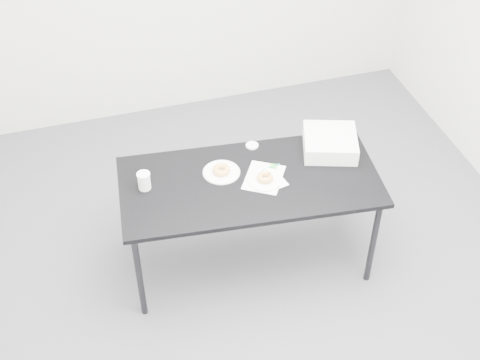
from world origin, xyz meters
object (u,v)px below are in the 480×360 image
object	(u,v)px
donut_near	(265,177)
plate_far	(221,172)
scorecard	(264,177)
pen	(271,167)
coffee_cup	(144,181)
table	(250,187)
bakery_box	(330,143)
plate_near	(265,180)
donut_far	(221,170)

from	to	relation	value
donut_near	plate_far	world-z (taller)	donut_near
scorecard	donut_near	xyz separation A→B (m)	(-0.00, -0.03, 0.02)
pen	coffee_cup	distance (m)	0.78
scorecard	donut_near	size ratio (longest dim) A/B	2.72
table	donut_near	xyz separation A→B (m)	(0.09, -0.03, 0.08)
donut_near	bakery_box	distance (m)	0.51
pen	bakery_box	bearing A→B (deg)	-2.45
plate_near	pen	bearing A→B (deg)	55.15
scorecard	plate_far	world-z (taller)	plate_far
plate_far	bakery_box	xyz separation A→B (m)	(0.72, 0.02, 0.05)
bakery_box	pen	bearing A→B (deg)	-152.84
pen	coffee_cup	size ratio (longest dim) A/B	1.13
pen	coffee_cup	bearing A→B (deg)	165.62
table	plate_far	bearing A→B (deg)	147.69
coffee_cup	plate_near	bearing A→B (deg)	-11.18
scorecard	donut_far	size ratio (longest dim) A/B	2.55
plate_far	plate_near	bearing A→B (deg)	-31.46
pen	bakery_box	world-z (taller)	bakery_box
donut_near	donut_far	size ratio (longest dim) A/B	0.94
table	donut_near	bearing A→B (deg)	-12.16
donut_far	coffee_cup	size ratio (longest dim) A/B	0.95
table	bakery_box	world-z (taller)	bakery_box
table	bakery_box	bearing A→B (deg)	19.13
donut_near	bakery_box	xyz separation A→B (m)	(0.49, 0.16, 0.03)
scorecard	plate_far	size ratio (longest dim) A/B	1.20
bakery_box	plate_far	bearing A→B (deg)	-160.07
donut_far	bakery_box	distance (m)	0.72
table	plate_far	xyz separation A→B (m)	(-0.15, 0.11, 0.06)
pen	donut_far	size ratio (longest dim) A/B	1.19
plate_far	bakery_box	world-z (taller)	bakery_box
plate_near	donut_near	xyz separation A→B (m)	(0.00, 0.00, 0.02)
table	donut_near	size ratio (longest dim) A/B	16.23
plate_far	pen	bearing A→B (deg)	-8.31
donut_near	coffee_cup	size ratio (longest dim) A/B	0.89
plate_near	plate_far	bearing A→B (deg)	148.54
plate_far	coffee_cup	distance (m)	0.48
plate_near	donut_far	world-z (taller)	donut_far
scorecard	plate_far	bearing A→B (deg)	-174.92
plate_near	scorecard	bearing A→B (deg)	87.27
scorecard	donut_far	world-z (taller)	donut_far
table	donut_far	distance (m)	0.20
plate_near	plate_far	distance (m)	0.27
donut_far	plate_far	bearing A→B (deg)	0.00
donut_far	bakery_box	world-z (taller)	bakery_box
plate_near	donut_far	bearing A→B (deg)	148.54
pen	bakery_box	size ratio (longest dim) A/B	0.39
plate_near	donut_near	distance (m)	0.02
donut_near	coffee_cup	bearing A→B (deg)	168.82
scorecard	pen	distance (m)	0.10
scorecard	plate_far	xyz separation A→B (m)	(-0.24, 0.12, 0.00)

